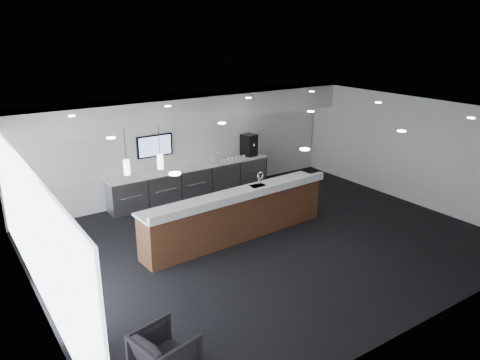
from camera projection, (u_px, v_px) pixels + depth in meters
ground at (267, 242)px, 11.00m from camera, size 10.00×10.00×0.00m
ceiling at (269, 116)px, 10.05m from camera, size 10.00×8.00×0.02m
back_wall at (185, 145)px, 13.67m from camera, size 10.00×0.02×3.00m
left_wall at (32, 234)px, 7.88m from camera, size 0.02×8.00×3.00m
right_wall at (409, 150)px, 13.18m from camera, size 0.02×8.00×3.00m
soffit_bulkhead at (191, 108)px, 12.96m from camera, size 10.00×0.90×0.70m
alcove_panel at (186, 142)px, 13.62m from camera, size 9.80×0.06×1.40m
window_blinds_wall at (34, 234)px, 7.90m from camera, size 0.04×7.36×2.55m
back_credenza at (192, 182)px, 13.72m from camera, size 5.06×0.66×0.95m
wall_tv at (155, 146)px, 13.02m from camera, size 1.05×0.08×0.62m
pendant_left at (153, 158)px, 9.65m from camera, size 0.12×0.12×0.30m
pendant_right at (120, 163)px, 9.28m from camera, size 0.12×0.12×0.30m
ceiling_can_lights at (269, 117)px, 10.06m from camera, size 7.00×5.00×0.02m
service_counter at (237, 215)px, 11.08m from camera, size 4.96×1.10×1.49m
coffee_machine at (249, 145)px, 14.61m from camera, size 0.45×0.54×0.67m
info_sign_left at (214, 160)px, 13.79m from camera, size 0.17×0.06×0.24m
info_sign_right at (216, 159)px, 13.89m from camera, size 0.19×0.04×0.25m
armchair at (165, 354)px, 6.70m from camera, size 0.96×0.94×0.74m
lounge_guest at (90, 305)px, 7.10m from camera, size 0.64×0.71×1.62m
cup_0 at (244, 156)px, 14.41m from camera, size 0.09×0.09×0.09m
cup_1 at (240, 157)px, 14.33m from camera, size 0.13×0.13×0.09m
cup_2 at (236, 158)px, 14.26m from camera, size 0.12×0.12×0.09m
cup_3 at (232, 159)px, 14.18m from camera, size 0.12×0.12×0.09m
cup_4 at (229, 159)px, 14.11m from camera, size 0.13×0.13×0.09m
cup_5 at (225, 160)px, 14.04m from camera, size 0.10×0.10×0.09m
cup_6 at (221, 161)px, 13.96m from camera, size 0.13×0.13×0.09m
cup_7 at (217, 161)px, 13.89m from camera, size 0.11×0.11×0.09m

